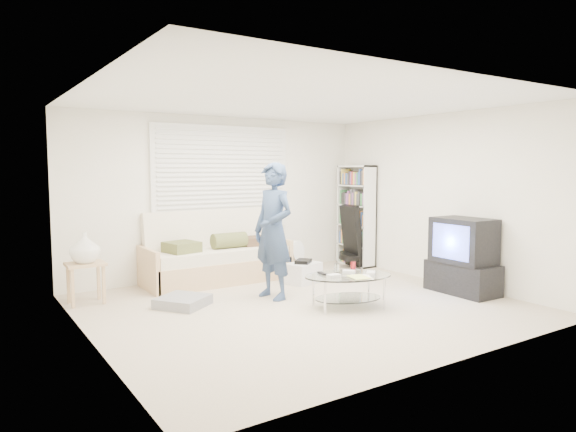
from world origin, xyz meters
TOP-DOWN VIEW (x-y plane):
  - ground at (0.00, 0.00)m, footprint 5.00×5.00m
  - room_shell at (0.00, 0.48)m, footprint 5.02×4.52m
  - window_blinds at (0.00, 2.20)m, footprint 2.32×0.08m
  - futon_sofa at (-0.29, 1.88)m, footprint 2.18×0.88m
  - grey_floor_pillow at (-1.25, 0.80)m, footprint 0.76×0.76m
  - side_table at (-2.22, 1.59)m, footprint 0.46×0.37m
  - bookshelf at (2.32, 1.72)m, footprint 0.28×0.74m
  - guitar_case at (2.11, 1.59)m, footprint 0.38×0.39m
  - floor_fan at (0.96, 1.54)m, footprint 0.35×0.24m
  - storage_bin at (0.74, 1.06)m, footprint 0.57×0.47m
  - tv_unit at (2.20, -0.64)m, footprint 0.54×0.96m
  - coffee_table at (0.42, -0.36)m, footprint 1.25×0.99m
  - standing_person at (-0.10, 0.54)m, footprint 0.53×0.71m

SIDE VIEW (x-z plane):
  - ground at x=0.00m, z-range 0.00..0.00m
  - grey_floor_pillow at x=-1.25m, z-range 0.00..0.12m
  - storage_bin at x=0.74m, z-range -0.02..0.33m
  - coffee_table at x=0.42m, z-range 0.06..0.59m
  - floor_fan at x=0.96m, z-range 0.05..0.61m
  - futon_sofa at x=-0.29m, z-range -0.18..0.88m
  - guitar_case at x=2.11m, z-range -0.06..1.00m
  - tv_unit at x=2.20m, z-range -0.01..1.01m
  - side_table at x=-2.22m, z-range 0.22..1.13m
  - bookshelf at x=2.32m, z-range 0.00..1.75m
  - standing_person at x=-0.10m, z-range 0.00..1.78m
  - window_blinds at x=0.00m, z-range 0.74..2.36m
  - room_shell at x=0.00m, z-range 0.37..2.88m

